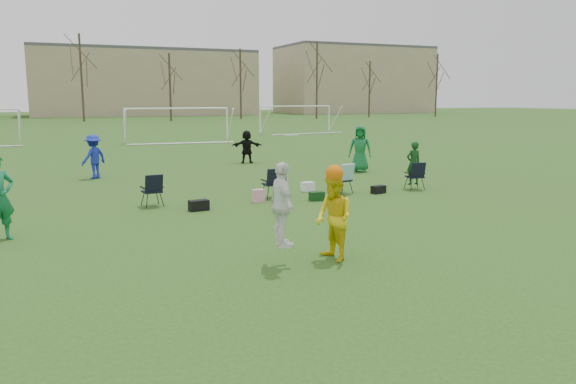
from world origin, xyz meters
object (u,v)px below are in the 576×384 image
fielder_blue (94,157)px  fielder_black (247,147)px  goal_right (296,112)px  goal_mid (177,115)px  fielder_green_far (360,149)px  center_contest (314,212)px

fielder_blue → fielder_black: size_ratio=1.08×
fielder_black → goal_right: 23.53m
goal_mid → fielder_blue: bearing=-108.4°
fielder_black → goal_right: size_ratio=0.22×
fielder_green_far → center_contest: (-7.72, -11.42, 0.01)m
fielder_black → fielder_blue: bearing=42.1°
goal_mid → goal_right: (12.00, 6.00, 0.00)m
center_contest → goal_mid: bearing=82.6°
fielder_black → center_contest: (-4.32, -16.46, 0.21)m
center_contest → goal_right: (16.03, 36.85, 0.91)m
fielder_black → goal_mid: size_ratio=0.22×
fielder_green_far → goal_mid: (-3.70, 19.43, 0.93)m
fielder_blue → goal_right: 29.91m
goal_right → fielder_blue: bearing=-137.5°
fielder_green_far → goal_mid: goal_mid is taller
fielder_black → center_contest: size_ratio=0.63×
fielder_blue → goal_mid: goal_mid is taller
fielder_blue → goal_mid: bearing=-150.7°
fielder_black → goal_right: bearing=-97.9°
fielder_blue → fielder_black: bearing=161.7°
fielder_green_far → fielder_black: bearing=159.3°
fielder_black → goal_mid: (-0.29, 14.38, 1.12)m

